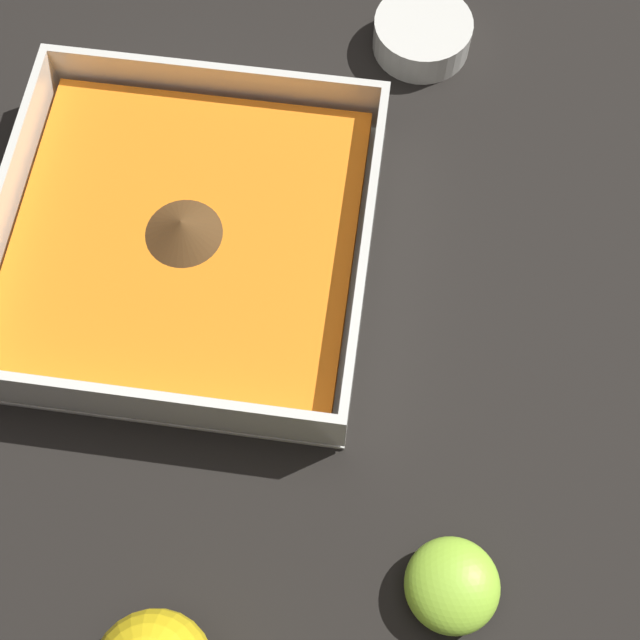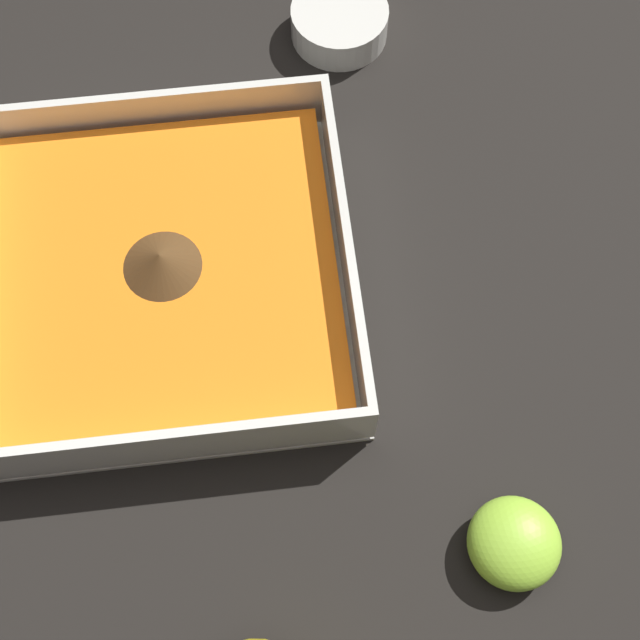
# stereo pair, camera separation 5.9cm
# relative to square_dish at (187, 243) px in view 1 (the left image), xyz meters

# --- Properties ---
(ground_plane) EXTENTS (4.00, 4.00, 0.00)m
(ground_plane) POSITION_rel_square_dish_xyz_m (0.01, -0.01, -0.02)
(ground_plane) COLOR black
(square_dish) EXTENTS (0.26, 0.26, 0.06)m
(square_dish) POSITION_rel_square_dish_xyz_m (0.00, 0.00, 0.00)
(square_dish) COLOR silver
(square_dish) RESTS_ON ground_plane
(spice_bowl) EXTENTS (0.08, 0.08, 0.03)m
(spice_bowl) POSITION_rel_square_dish_xyz_m (0.21, -0.15, -0.01)
(spice_bowl) COLOR silver
(spice_bowl) RESTS_ON ground_plane
(lemon_half) EXTENTS (0.06, 0.06, 0.03)m
(lemon_half) POSITION_rel_square_dish_xyz_m (-0.21, -0.20, -0.00)
(lemon_half) COLOR #93CC38
(lemon_half) RESTS_ON ground_plane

